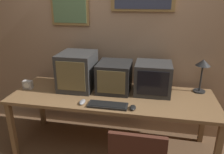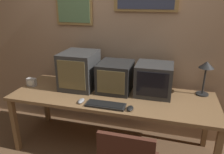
{
  "view_description": "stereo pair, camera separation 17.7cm",
  "coord_description": "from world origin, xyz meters",
  "px_view_note": "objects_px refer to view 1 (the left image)",
  "views": [
    {
      "loc": [
        0.43,
        -1.41,
        1.77
      ],
      "look_at": [
        0.0,
        0.8,
        0.94
      ],
      "focal_mm": 35.0,
      "sensor_mm": 36.0,
      "label": 1
    },
    {
      "loc": [
        0.6,
        -1.37,
        1.77
      ],
      "look_at": [
        0.0,
        0.8,
        0.94
      ],
      "focal_mm": 35.0,
      "sensor_mm": 36.0,
      "label": 2
    }
  ],
  "objects_px": {
    "keyboard_main": "(108,105)",
    "mouse_far_corner": "(82,102)",
    "monitor_right": "(153,78)",
    "monitor_center": "(114,77)",
    "desk_lamp": "(203,67)",
    "desk_clock": "(28,85)",
    "monitor_left": "(77,71)",
    "mouse_near_keyboard": "(133,108)"
  },
  "relations": [
    {
      "from": "monitor_right",
      "to": "desk_clock",
      "type": "bearing_deg",
      "value": -173.3
    },
    {
      "from": "monitor_center",
      "to": "monitor_right",
      "type": "height_order",
      "value": "monitor_right"
    },
    {
      "from": "keyboard_main",
      "to": "desk_lamp",
      "type": "xyz_separation_m",
      "value": [
        0.98,
        0.56,
        0.29
      ]
    },
    {
      "from": "monitor_center",
      "to": "desk_lamp",
      "type": "distance_m",
      "value": 1.01
    },
    {
      "from": "keyboard_main",
      "to": "mouse_near_keyboard",
      "type": "distance_m",
      "value": 0.26
    },
    {
      "from": "mouse_near_keyboard",
      "to": "mouse_far_corner",
      "type": "bearing_deg",
      "value": 177.5
    },
    {
      "from": "mouse_near_keyboard",
      "to": "desk_clock",
      "type": "xyz_separation_m",
      "value": [
        -1.3,
        0.27,
        0.03
      ]
    },
    {
      "from": "mouse_near_keyboard",
      "to": "mouse_far_corner",
      "type": "xyz_separation_m",
      "value": [
        -0.53,
        0.02,
        -0.0
      ]
    },
    {
      "from": "keyboard_main",
      "to": "desk_clock",
      "type": "distance_m",
      "value": 1.08
    },
    {
      "from": "mouse_near_keyboard",
      "to": "desk_clock",
      "type": "height_order",
      "value": "desk_clock"
    },
    {
      "from": "keyboard_main",
      "to": "desk_clock",
      "type": "xyz_separation_m",
      "value": [
        -1.05,
        0.26,
        0.04
      ]
    },
    {
      "from": "monitor_center",
      "to": "desk_clock",
      "type": "xyz_separation_m",
      "value": [
        -1.04,
        -0.16,
        -0.12
      ]
    },
    {
      "from": "monitor_right",
      "to": "mouse_far_corner",
      "type": "height_order",
      "value": "monitor_right"
    },
    {
      "from": "monitor_center",
      "to": "mouse_far_corner",
      "type": "relative_size",
      "value": 3.52
    },
    {
      "from": "mouse_far_corner",
      "to": "desk_lamp",
      "type": "xyz_separation_m",
      "value": [
        1.26,
        0.55,
        0.29
      ]
    },
    {
      "from": "monitor_center",
      "to": "mouse_far_corner",
      "type": "height_order",
      "value": "monitor_center"
    },
    {
      "from": "monitor_center",
      "to": "mouse_near_keyboard",
      "type": "height_order",
      "value": "monitor_center"
    },
    {
      "from": "monitor_right",
      "to": "keyboard_main",
      "type": "height_order",
      "value": "monitor_right"
    },
    {
      "from": "mouse_far_corner",
      "to": "desk_lamp",
      "type": "distance_m",
      "value": 1.4
    },
    {
      "from": "monitor_center",
      "to": "keyboard_main",
      "type": "height_order",
      "value": "monitor_center"
    },
    {
      "from": "monitor_center",
      "to": "desk_lamp",
      "type": "bearing_deg",
      "value": 7.92
    },
    {
      "from": "keyboard_main",
      "to": "mouse_far_corner",
      "type": "relative_size",
      "value": 3.43
    },
    {
      "from": "monitor_left",
      "to": "keyboard_main",
      "type": "distance_m",
      "value": 0.64
    },
    {
      "from": "keyboard_main",
      "to": "desk_lamp",
      "type": "relative_size",
      "value": 1.03
    },
    {
      "from": "monitor_right",
      "to": "monitor_center",
      "type": "bearing_deg",
      "value": -178.2
    },
    {
      "from": "monitor_left",
      "to": "desk_clock",
      "type": "height_order",
      "value": "monitor_left"
    },
    {
      "from": "monitor_center",
      "to": "mouse_far_corner",
      "type": "distance_m",
      "value": 0.51
    },
    {
      "from": "keyboard_main",
      "to": "mouse_far_corner",
      "type": "height_order",
      "value": "mouse_far_corner"
    },
    {
      "from": "mouse_near_keyboard",
      "to": "desk_lamp",
      "type": "bearing_deg",
      "value": 38.33
    },
    {
      "from": "monitor_center",
      "to": "mouse_near_keyboard",
      "type": "relative_size",
      "value": 3.84
    },
    {
      "from": "monitor_center",
      "to": "mouse_near_keyboard",
      "type": "xyz_separation_m",
      "value": [
        0.27,
        -0.43,
        -0.15
      ]
    },
    {
      "from": "desk_clock",
      "to": "monitor_right",
      "type": "bearing_deg",
      "value": 6.7
    },
    {
      "from": "desk_lamp",
      "to": "monitor_center",
      "type": "bearing_deg",
      "value": -172.08
    },
    {
      "from": "keyboard_main",
      "to": "mouse_near_keyboard",
      "type": "bearing_deg",
      "value": -2.81
    },
    {
      "from": "monitor_center",
      "to": "desk_clock",
      "type": "relative_size",
      "value": 3.79
    },
    {
      "from": "monitor_left",
      "to": "desk_lamp",
      "type": "distance_m",
      "value": 1.45
    },
    {
      "from": "monitor_right",
      "to": "mouse_far_corner",
      "type": "xyz_separation_m",
      "value": [
        -0.71,
        -0.43,
        -0.16
      ]
    },
    {
      "from": "keyboard_main",
      "to": "desk_clock",
      "type": "height_order",
      "value": "desk_clock"
    },
    {
      "from": "keyboard_main",
      "to": "desk_lamp",
      "type": "height_order",
      "value": "desk_lamp"
    },
    {
      "from": "mouse_far_corner",
      "to": "desk_lamp",
      "type": "bearing_deg",
      "value": 23.63
    },
    {
      "from": "monitor_left",
      "to": "monitor_center",
      "type": "bearing_deg",
      "value": 2.59
    },
    {
      "from": "monitor_left",
      "to": "monitor_right",
      "type": "distance_m",
      "value": 0.89
    }
  ]
}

